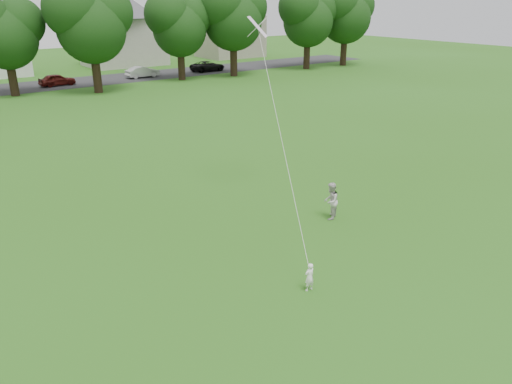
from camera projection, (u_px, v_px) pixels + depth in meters
ground at (306, 276)px, 15.62m from camera, size 160.00×160.00×0.00m
street at (7, 89)px, 46.99m from camera, size 90.00×7.00×0.01m
toddler at (309, 277)px, 14.68m from camera, size 0.34×0.23×0.90m
older_boy at (331, 201)px, 19.37m from camera, size 0.91×0.86×1.49m
kite at (279, 129)px, 17.45m from camera, size 2.61×4.55×10.79m
tree_row at (52, 19)px, 41.87m from camera, size 81.49×8.76×10.79m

